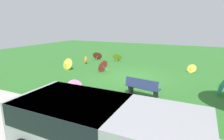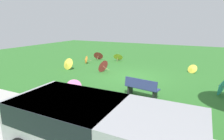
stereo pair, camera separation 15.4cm
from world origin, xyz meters
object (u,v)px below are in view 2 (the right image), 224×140
Objects in this scene: park_bench at (142,87)px; parasol_orange_0 at (86,60)px; parasol_yellow_0 at (67,64)px; parasol_pink_0 at (74,85)px; parasol_red_2 at (99,55)px; parasol_teal_0 at (221,86)px; van_dark at (95,127)px; parasol_yellow_2 at (118,56)px; parasol_red_0 at (102,66)px; parasol_yellow_1 at (192,69)px.

parasol_orange_0 is (6.60, -5.16, -0.13)m from park_bench.
parasol_pink_0 is at bearing 133.12° from parasol_yellow_0.
parasol_pink_0 is at bearing 119.42° from parasol_orange_0.
parasol_teal_0 is at bearing 151.49° from parasol_red_2.
parasol_yellow_0 is at bearing 88.85° from parasol_red_2.
parasol_orange_0 is at bearing -54.80° from van_dark.
parasol_yellow_0 is at bearing -46.88° from parasol_pink_0.
parasol_yellow_0 reaches higher than parasol_red_2.
parasol_red_2 is (1.99, 0.14, 0.00)m from parasol_yellow_2.
park_bench is at bearing 141.99° from parasol_orange_0.
parasol_yellow_0 is at bearing 65.54° from parasol_yellow_2.
parasol_red_0 reaches higher than parasol_orange_0.
parasol_orange_0 is at bearing -18.42° from parasol_teal_0.
parasol_red_2 is (6.50, -7.19, -0.04)m from park_bench.
parasol_red_0 is 1.32× the size of parasol_yellow_1.
parasol_red_0 is 1.00× the size of parasol_teal_0.
van_dark is 13.51m from parasol_red_2.
parasol_yellow_2 reaches higher than parasol_orange_0.
park_bench is at bearing 132.12° from parasol_red_2.
van_dark reaches higher than parasol_red_0.
parasol_red_0 is 3.34m from parasol_orange_0.
parasol_orange_0 is at bearing -38.01° from park_bench.
parasol_pink_0 is (3.45, -3.70, -0.55)m from van_dark.
park_bench is 8.38m from parasol_orange_0.
parasol_teal_0 is at bearing 145.02° from parasol_yellow_2.
parasol_yellow_1 is 8.30m from parasol_pink_0.
parasol_yellow_1 is (1.49, -3.90, -0.16)m from parasol_teal_0.
parasol_yellow_0 is 0.95× the size of parasol_teal_0.
parasol_red_2 is (2.61, -3.96, -0.03)m from parasol_red_0.
parasol_red_0 is (4.11, -7.75, -0.45)m from van_dark.
park_bench is 3.79m from parasol_teal_0.
parasol_teal_0 reaches higher than parasol_red_2.
park_bench reaches higher than parasol_yellow_1.
park_bench is 9.69m from parasol_red_2.
parasol_pink_0 is (-3.36, 3.59, -0.07)m from parasol_yellow_0.
van_dark reaches higher than parasol_yellow_1.
parasol_yellow_0 is at bearing 19.63° from parasol_yellow_1.
parasol_orange_0 is 3.01m from parasol_yellow_2.
parasol_orange_0 is (9.90, -3.30, -0.13)m from parasol_teal_0.
parasol_pink_0 is at bearing 99.25° from parasol_red_0.
park_bench reaches higher than parasol_red_2.
parasol_red_2 reaches higher than parasol_orange_0.
parasol_red_2 is at bearing -92.91° from parasol_orange_0.
van_dark is at bearing 81.21° from parasol_yellow_1.
parasol_yellow_2 is 0.99× the size of parasol_pink_0.
van_dark is 10.42m from parasol_yellow_1.
parasol_yellow_1 is (-1.59, -10.28, -0.61)m from van_dark.
parasol_red_0 is 0.95× the size of parasol_red_2.
parasol_red_2 is (-0.10, -2.03, 0.09)m from parasol_orange_0.
parasol_yellow_1 is (-8.42, -0.60, -0.03)m from parasol_orange_0.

